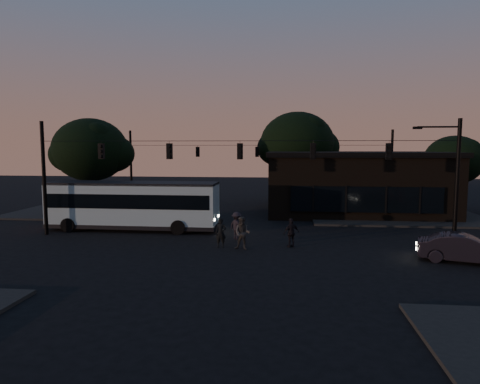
# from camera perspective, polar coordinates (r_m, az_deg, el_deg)

# --- Properties ---
(ground) EXTENTS (120.00, 120.00, 0.00)m
(ground) POSITION_cam_1_polar(r_m,az_deg,el_deg) (23.48, -1.05, -8.32)
(ground) COLOR black
(ground) RESTS_ON ground
(sidewalk_far_right) EXTENTS (14.00, 10.00, 0.15)m
(sidewalk_far_right) POSITION_cam_1_polar(r_m,az_deg,el_deg) (38.13, 19.95, -3.01)
(sidewalk_far_right) COLOR black
(sidewalk_far_right) RESTS_ON ground
(sidewalk_far_left) EXTENTS (14.00, 10.00, 0.15)m
(sidewalk_far_left) POSITION_cam_1_polar(r_m,az_deg,el_deg) (40.66, -18.45, -2.42)
(sidewalk_far_left) COLOR black
(sidewalk_far_left) RESTS_ON ground
(building) EXTENTS (15.40, 10.41, 5.40)m
(building) POSITION_cam_1_polar(r_m,az_deg,el_deg) (39.16, 15.13, 1.24)
(building) COLOR black
(building) RESTS_ON ground
(tree_behind) EXTENTS (7.60, 7.60, 9.43)m
(tree_behind) POSITION_cam_1_polar(r_m,az_deg,el_deg) (44.59, 7.63, 6.43)
(tree_behind) COLOR black
(tree_behind) RESTS_ON ground
(tree_right) EXTENTS (5.20, 5.20, 6.86)m
(tree_right) POSITION_cam_1_polar(r_m,az_deg,el_deg) (43.33, 26.64, 3.81)
(tree_right) COLOR black
(tree_right) RESTS_ON ground
(tree_left) EXTENTS (6.40, 6.40, 8.30)m
(tree_left) POSITION_cam_1_polar(r_m,az_deg,el_deg) (39.35, -19.32, 5.31)
(tree_left) COLOR black
(tree_left) RESTS_ON ground
(signal_rig_near) EXTENTS (26.24, 0.30, 7.50)m
(signal_rig_near) POSITION_cam_1_polar(r_m,az_deg,el_deg) (26.76, 0.00, 3.09)
(signal_rig_near) COLOR black
(signal_rig_near) RESTS_ON ground
(signal_rig_far) EXTENTS (26.24, 0.30, 7.50)m
(signal_rig_far) POSITION_cam_1_polar(r_m,az_deg,el_deg) (42.70, 2.28, 3.83)
(signal_rig_far) COLOR black
(signal_rig_far) RESTS_ON ground
(bus) EXTENTS (11.98, 3.00, 3.37)m
(bus) POSITION_cam_1_polar(r_m,az_deg,el_deg) (30.96, -14.08, -1.45)
(bus) COLOR #93B4BC
(bus) RESTS_ON ground
(car) EXTENTS (4.62, 2.68, 1.44)m
(car) POSITION_cam_1_polar(r_m,az_deg,el_deg) (24.51, 27.72, -6.68)
(car) COLOR black
(car) RESTS_ON ground
(pedestrian_a) EXTENTS (0.64, 0.43, 1.72)m
(pedestrian_a) POSITION_cam_1_polar(r_m,az_deg,el_deg) (24.92, -2.57, -5.46)
(pedestrian_a) COLOR black
(pedestrian_a) RESTS_ON ground
(pedestrian_b) EXTENTS (1.03, 0.86, 1.89)m
(pedestrian_b) POSITION_cam_1_polar(r_m,az_deg,el_deg) (24.39, 0.31, -5.50)
(pedestrian_b) COLOR #353330
(pedestrian_b) RESTS_ON ground
(pedestrian_c) EXTENTS (1.08, 0.84, 1.71)m
(pedestrian_c) POSITION_cam_1_polar(r_m,az_deg,el_deg) (25.12, 6.86, -5.42)
(pedestrian_c) COLOR black
(pedestrian_c) RESTS_ON ground
(pedestrian_d) EXTENTS (1.28, 1.24, 1.75)m
(pedestrian_d) POSITION_cam_1_polar(r_m,az_deg,el_deg) (27.05, -0.44, -4.51)
(pedestrian_d) COLOR black
(pedestrian_d) RESTS_ON ground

